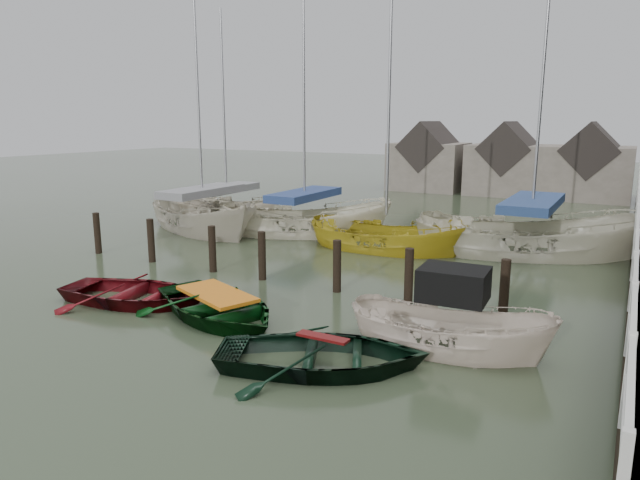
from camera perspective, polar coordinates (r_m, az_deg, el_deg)
The scene contains 12 objects.
ground at distance 13.46m, azimuth -8.86°, elevation -7.68°, with size 120.00×120.00×0.00m, color #2D3622.
mooring_pilings at distance 16.26m, azimuth -5.56°, elevation -2.30°, with size 13.72×0.22×1.80m.
far_sheds at distance 36.73m, azimuth 18.05°, elevation 7.28°, with size 14.00×4.08×4.39m.
rowboat_red at distance 15.06m, azimuth -17.95°, elevation -5.99°, with size 2.75×3.86×0.80m, color #580C11.
rowboat_green at distance 13.48m, azimuth -10.19°, elevation -7.70°, with size 2.89×4.04×0.84m, color black.
rowboat_dkgreen at distance 10.77m, azimuth 0.27°, elevation -12.70°, with size 2.78×3.90×0.81m, color black.
motorboat at distance 11.75m, azimuth 12.68°, elevation -10.28°, with size 4.16×1.76×2.44m.
sailboat_a at distance 23.99m, azimuth -11.55°, elevation 1.08°, with size 7.57×5.29×12.28m.
sailboat_b at distance 22.80m, azimuth -1.54°, elevation 0.76°, with size 7.33×5.18×12.08m.
sailboat_c at distance 20.20m, azimuth 6.56°, elevation -0.93°, with size 5.89×2.26×10.00m.
sailboat_d at distance 20.64m, azimuth 20.18°, elevation -1.19°, with size 8.22×5.06×12.09m.
sailboat_e at distance 26.30m, azimuth -9.24°, elevation 2.11°, with size 6.40×2.84×10.30m.
Camera 1 is at (7.87, -9.95, 4.49)m, focal length 32.00 mm.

